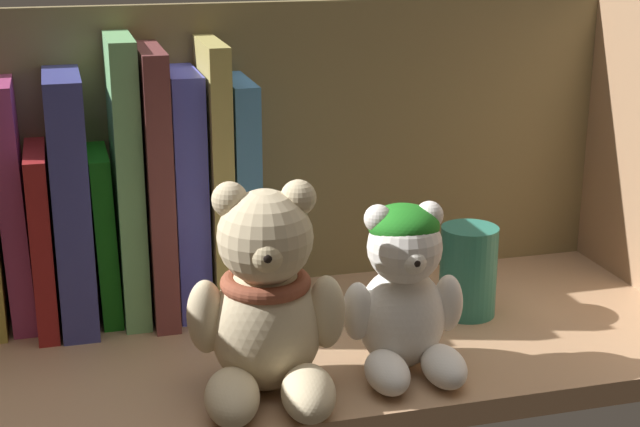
% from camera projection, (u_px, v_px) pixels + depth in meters
% --- Properties ---
extents(shelf_board, '(0.70, 0.28, 0.02)m').
position_uv_depth(shelf_board, '(289.00, 352.00, 0.83)').
color(shelf_board, '#A87F5B').
rests_on(shelf_board, ground).
extents(shelf_back_panel, '(0.73, 0.01, 0.29)m').
position_uv_depth(shelf_back_panel, '(251.00, 158.00, 0.92)').
color(shelf_back_panel, olive).
rests_on(shelf_back_panel, ground).
extents(book_4, '(0.02, 0.10, 0.21)m').
position_uv_depth(book_4, '(13.00, 203.00, 0.84)').
color(book_4, '#9F396A').
rests_on(book_4, shelf_board).
extents(book_5, '(0.02, 0.14, 0.16)m').
position_uv_depth(book_5, '(42.00, 232.00, 0.85)').
color(book_5, maroon).
rests_on(book_5, shelf_board).
extents(book_6, '(0.03, 0.15, 0.22)m').
position_uv_depth(book_6, '(70.00, 195.00, 0.85)').
color(book_6, '#383B83').
rests_on(book_6, shelf_board).
extents(book_7, '(0.02, 0.11, 0.15)m').
position_uv_depth(book_7, '(103.00, 230.00, 0.87)').
color(book_7, '#156813').
rests_on(book_7, shelf_board).
extents(book_8, '(0.02, 0.13, 0.25)m').
position_uv_depth(book_8, '(125.00, 176.00, 0.86)').
color(book_8, '#70B26F').
rests_on(book_8, shelf_board).
extents(book_9, '(0.02, 0.15, 0.24)m').
position_uv_depth(book_9, '(153.00, 179.00, 0.87)').
color(book_9, brown).
rests_on(book_9, shelf_board).
extents(book_10, '(0.03, 0.12, 0.22)m').
position_uv_depth(book_10, '(184.00, 188.00, 0.88)').
color(book_10, '#4A4FCB').
rests_on(book_10, shelf_board).
extents(book_11, '(0.02, 0.14, 0.24)m').
position_uv_depth(book_11, '(212.00, 173.00, 0.88)').
color(book_11, tan).
rests_on(book_11, shelf_board).
extents(book_12, '(0.02, 0.13, 0.21)m').
position_uv_depth(book_12, '(237.00, 189.00, 0.89)').
color(book_12, teal).
rests_on(book_12, shelf_board).
extents(teddy_bear_larger, '(0.12, 0.13, 0.16)m').
position_uv_depth(teddy_bear_larger, '(266.00, 306.00, 0.72)').
color(teddy_bear_larger, beige).
rests_on(teddy_bear_larger, shelf_board).
extents(teddy_bear_smaller, '(0.10, 0.10, 0.14)m').
position_uv_depth(teddy_bear_smaller, '(404.00, 293.00, 0.76)').
color(teddy_bear_smaller, white).
rests_on(teddy_bear_smaller, shelf_board).
extents(pillar_candle, '(0.05, 0.05, 0.08)m').
position_uv_depth(pillar_candle, '(468.00, 271.00, 0.87)').
color(pillar_candle, '#2D7A66').
rests_on(pillar_candle, shelf_board).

